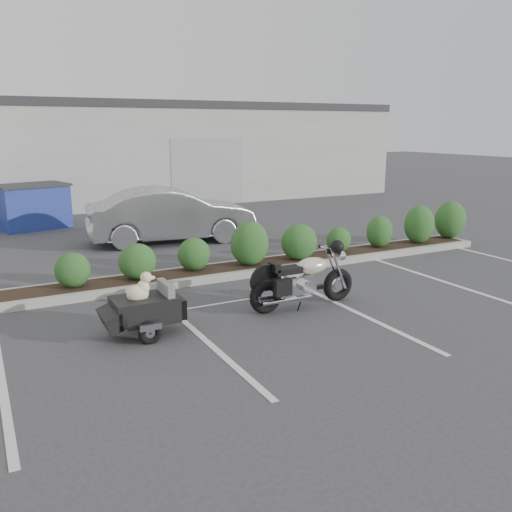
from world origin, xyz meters
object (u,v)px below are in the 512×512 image
pet_trailer (144,308)px  dumpster (32,206)px  motorcycle (304,281)px  sedan (172,215)px

pet_trailer → dumpster: 10.17m
motorcycle → sedan: 6.26m
pet_trailer → sedan: sedan is taller
sedan → dumpster: size_ratio=1.89×
pet_trailer → dumpster: (-0.48, 10.15, 0.27)m
sedan → motorcycle: bearing=-169.9°
motorcycle → pet_trailer: motorcycle is taller
pet_trailer → motorcycle: bearing=-0.4°
motorcycle → dumpster: dumpster is taller
sedan → dumpster: bearing=46.6°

